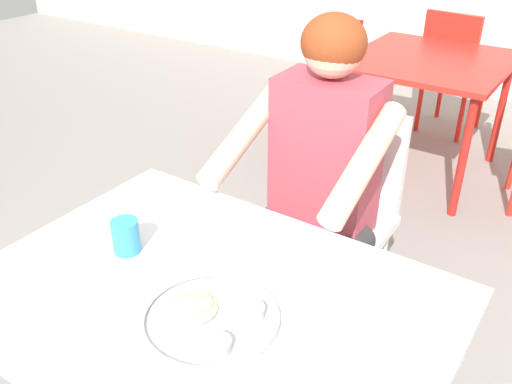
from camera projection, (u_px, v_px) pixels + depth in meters
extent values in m
cube|color=silver|center=(206.00, 300.00, 1.30)|extent=(1.11, 0.80, 0.03)
cylinder|color=#B2B2B7|center=(162.00, 274.00, 1.96)|extent=(0.04, 0.04, 0.70)
cylinder|color=#B7BABF|center=(210.00, 320.00, 1.21)|extent=(0.31, 0.31, 0.01)
torus|color=#B7BABF|center=(210.00, 316.00, 1.20)|extent=(0.31, 0.31, 0.01)
cylinder|color=#B2B5BA|center=(218.00, 345.00, 1.12)|extent=(0.06, 0.06, 0.03)
cylinder|color=#9E4714|center=(218.00, 343.00, 1.12)|extent=(0.05, 0.05, 0.01)
cylinder|color=#B2B5BA|center=(252.00, 311.00, 1.21)|extent=(0.06, 0.06, 0.03)
cylinder|color=#C65119|center=(252.00, 309.00, 1.21)|extent=(0.05, 0.05, 0.01)
ellipsoid|color=#E5C689|center=(191.00, 308.00, 1.23)|extent=(0.14, 0.14, 0.01)
ellipsoid|color=#DEB887|center=(196.00, 301.00, 1.24)|extent=(0.09, 0.07, 0.01)
cylinder|color=#338CBF|center=(126.00, 236.00, 1.42)|extent=(0.07, 0.07, 0.09)
cylinder|color=#593319|center=(125.00, 227.00, 1.41)|extent=(0.06, 0.06, 0.02)
cube|color=silver|center=(327.00, 231.00, 2.06)|extent=(0.43, 0.45, 0.04)
cube|color=silver|center=(354.00, 158.00, 2.10)|extent=(0.40, 0.05, 0.41)
cylinder|color=silver|center=(343.00, 320.00, 1.96)|extent=(0.03, 0.03, 0.41)
cylinder|color=silver|center=(263.00, 288.00, 2.12)|extent=(0.03, 0.03, 0.41)
cylinder|color=silver|center=(380.00, 269.00, 2.22)|extent=(0.03, 0.03, 0.41)
cylinder|color=silver|center=(307.00, 243.00, 2.38)|extent=(0.03, 0.03, 0.41)
cylinder|color=#2F2F2F|center=(301.00, 364.00, 1.77)|extent=(0.10, 0.10, 0.44)
cylinder|color=#2F2F2F|center=(335.00, 266.00, 1.78)|extent=(0.13, 0.40, 0.12)
cylinder|color=#2F2F2F|center=(225.00, 328.00, 1.91)|extent=(0.10, 0.10, 0.44)
cylinder|color=#2F2F2F|center=(257.00, 237.00, 1.92)|extent=(0.13, 0.40, 0.12)
cube|color=#B23F4C|center=(326.00, 157.00, 1.86)|extent=(0.34, 0.21, 0.54)
cylinder|color=beige|center=(364.00, 163.00, 1.58)|extent=(0.09, 0.46, 0.25)
cylinder|color=beige|center=(246.00, 132.00, 1.78)|extent=(0.09, 0.46, 0.25)
sphere|color=beige|center=(333.00, 47.00, 1.68)|extent=(0.19, 0.19, 0.19)
ellipsoid|color=maroon|center=(334.00, 43.00, 1.67)|extent=(0.21, 0.20, 0.18)
cube|color=red|center=(430.00, 61.00, 3.09)|extent=(0.84, 0.91, 0.03)
cylinder|color=#AD1E18|center=(336.00, 127.00, 3.15)|extent=(0.04, 0.04, 0.67)
cylinder|color=#AD1E18|center=(463.00, 158.00, 2.80)|extent=(0.04, 0.04, 0.67)
cylinder|color=#AD1E18|center=(389.00, 89.00, 3.72)|extent=(0.04, 0.04, 0.67)
cylinder|color=#AD1E18|center=(500.00, 111.00, 3.37)|extent=(0.04, 0.04, 0.67)
cube|color=red|center=(314.00, 81.00, 3.55)|extent=(0.47, 0.44, 0.04)
cube|color=red|center=(342.00, 56.00, 3.33)|extent=(0.09, 0.37, 0.37)
cylinder|color=red|center=(278.00, 115.00, 3.66)|extent=(0.03, 0.03, 0.42)
cylinder|color=red|center=(306.00, 102.00, 3.86)|extent=(0.03, 0.03, 0.42)
cylinder|color=red|center=(319.00, 128.00, 3.46)|extent=(0.03, 0.03, 0.42)
cylinder|color=red|center=(347.00, 114.00, 3.66)|extent=(0.03, 0.03, 0.42)
cube|color=red|center=(457.00, 70.00, 3.77)|extent=(0.43, 0.47, 0.04)
cube|color=red|center=(450.00, 44.00, 3.53)|extent=(0.36, 0.08, 0.39)
cylinder|color=red|center=(441.00, 90.00, 4.08)|extent=(0.03, 0.03, 0.42)
cylinder|color=red|center=(481.00, 99.00, 3.91)|extent=(0.03, 0.03, 0.42)
cylinder|color=red|center=(420.00, 103.00, 3.85)|extent=(0.03, 0.03, 0.42)
cylinder|color=red|center=(462.00, 113.00, 3.68)|extent=(0.03, 0.03, 0.42)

